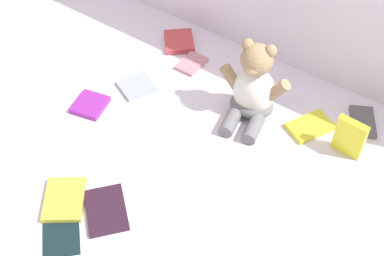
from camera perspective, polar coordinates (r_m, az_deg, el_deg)
The scene contains 12 objects.
ground_plane at distance 1.49m, azimuth 1.52°, elevation 0.13°, with size 3.20×3.20×0.00m, color silver.
teddy_bear at distance 1.48m, azimuth 6.55°, elevation 4.14°, with size 0.20×0.19×0.24m.
book_case_1 at distance 1.45m, azimuth 16.52°, elevation -0.99°, with size 0.08×0.02×0.12m, color yellow.
book_case_2 at distance 1.75m, azimuth -1.39°, elevation 9.25°, with size 0.09×0.11×0.02m, color #BF3C3F.
book_case_4 at distance 1.33m, azimuth -9.19°, elevation -8.67°, with size 0.10×0.14×0.01m, color #2B1626.
book_case_5 at distance 1.61m, azimuth -5.94°, elevation 4.50°, with size 0.09×0.10×0.01m, color #8F99AB.
book_case_6 at distance 1.57m, azimuth -10.87°, elevation 2.45°, with size 0.09×0.09×0.02m, color #862493.
book_case_7 at distance 1.57m, azimuth 17.81°, elevation 0.64°, with size 0.07×0.11×0.01m, color #4F4E51.
book_case_8 at distance 1.37m, azimuth -13.49°, elevation -7.47°, with size 0.10×0.13×0.02m, color gold.
book_case_9 at distance 1.52m, azimuth 12.54°, elevation 0.16°, with size 0.08×0.12×0.01m, color yellow.
book_case_11 at distance 1.32m, azimuth -13.83°, elevation -11.11°, with size 0.09×0.11×0.01m, color black.
book_case_12 at distance 1.67m, azimuth -0.05°, elevation 6.92°, with size 0.07×0.09×0.01m, color #C17687.
Camera 1 is at (0.54, -0.84, 1.11)m, focal length 49.80 mm.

